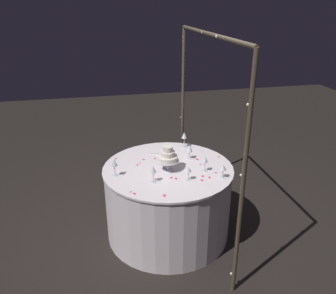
# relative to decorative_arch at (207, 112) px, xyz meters

# --- Properties ---
(ground_plane) EXTENTS (12.00, 12.00, 0.00)m
(ground_plane) POSITION_rel_decorative_arch_xyz_m (0.00, -0.39, -1.36)
(ground_plane) COLOR black
(decorative_arch) EXTENTS (1.90, 0.06, 2.10)m
(decorative_arch) POSITION_rel_decorative_arch_xyz_m (0.00, 0.00, 0.00)
(decorative_arch) COLOR #473D2D
(decorative_arch) RESTS_ON ground
(main_table) EXTENTS (1.33, 1.33, 0.80)m
(main_table) POSITION_rel_decorative_arch_xyz_m (0.00, -0.39, -0.96)
(main_table) COLOR white
(main_table) RESTS_ON ground
(tiered_cake) EXTENTS (0.22, 0.22, 0.26)m
(tiered_cake) POSITION_rel_decorative_arch_xyz_m (0.05, -0.40, -0.41)
(tiered_cake) COLOR silver
(tiered_cake) RESTS_ON main_table
(wine_glass_0) EXTENTS (0.06, 0.06, 0.16)m
(wine_glass_0) POSITION_rel_decorative_arch_xyz_m (-0.16, -0.12, -0.45)
(wine_glass_0) COLOR silver
(wine_glass_0) RESTS_ON main_table
(wine_glass_1) EXTENTS (0.06, 0.06, 0.18)m
(wine_glass_1) POSITION_rel_decorative_arch_xyz_m (-0.47, -0.09, -0.43)
(wine_glass_1) COLOR silver
(wine_glass_1) RESTS_ON main_table
(wine_glass_2) EXTENTS (0.06, 0.06, 0.14)m
(wine_glass_2) POSITION_rel_decorative_arch_xyz_m (0.30, -0.26, -0.46)
(wine_glass_2) COLOR silver
(wine_glass_2) RESTS_ON main_table
(wine_glass_3) EXTENTS (0.06, 0.06, 0.17)m
(wine_glass_3) POSITION_rel_decorative_arch_xyz_m (0.26, -0.58, -0.44)
(wine_glass_3) COLOR silver
(wine_glass_3) RESTS_ON main_table
(wine_glass_4) EXTENTS (0.06, 0.06, 0.16)m
(wine_glass_4) POSITION_rel_decorative_arch_xyz_m (0.15, -0.05, -0.44)
(wine_glass_4) COLOR silver
(wine_glass_4) RESTS_ON main_table
(wine_glass_5) EXTENTS (0.06, 0.06, 0.19)m
(wine_glass_5) POSITION_rel_decorative_arch_xyz_m (0.07, -0.92, -0.42)
(wine_glass_5) COLOR silver
(wine_glass_5) RESTS_ON main_table
(wine_glass_6) EXTENTS (0.07, 0.07, 0.14)m
(wine_glass_6) POSITION_rel_decorative_arch_xyz_m (0.32, 0.08, -0.46)
(wine_glass_6) COLOR silver
(wine_glass_6) RESTS_ON main_table
(cake_knife) EXTENTS (0.09, 0.29, 0.01)m
(cake_knife) POSITION_rel_decorative_arch_xyz_m (-0.33, -0.36, -0.56)
(cake_knife) COLOR silver
(cake_knife) RESTS_ON main_table
(rose_petal_0) EXTENTS (0.04, 0.04, 0.00)m
(rose_petal_0) POSITION_rel_decorative_arch_xyz_m (0.22, -0.40, -0.56)
(rose_petal_0) COLOR #E02D47
(rose_petal_0) RESTS_ON main_table
(rose_petal_1) EXTENTS (0.04, 0.04, 0.00)m
(rose_petal_1) POSITION_rel_decorative_arch_xyz_m (0.44, -0.78, -0.56)
(rose_petal_1) COLOR #E02D47
(rose_petal_1) RESTS_ON main_table
(rose_petal_2) EXTENTS (0.03, 0.04, 0.00)m
(rose_petal_2) POSITION_rel_decorative_arch_xyz_m (-0.23, -0.61, -0.56)
(rose_petal_2) COLOR #E02D47
(rose_petal_2) RESTS_ON main_table
(rose_petal_3) EXTENTS (0.03, 0.03, 0.00)m
(rose_petal_3) POSITION_rel_decorative_arch_xyz_m (0.01, -0.04, -0.56)
(rose_petal_3) COLOR #E02D47
(rose_petal_3) RESTS_ON main_table
(rose_petal_4) EXTENTS (0.03, 0.02, 0.00)m
(rose_petal_4) POSITION_rel_decorative_arch_xyz_m (-0.24, -0.48, -0.56)
(rose_petal_4) COLOR #E02D47
(rose_petal_4) RESTS_ON main_table
(rose_petal_5) EXTENTS (0.04, 0.03, 0.00)m
(rose_petal_5) POSITION_rel_decorative_arch_xyz_m (0.25, -0.36, -0.56)
(rose_petal_5) COLOR #E02D47
(rose_petal_5) RESTS_ON main_table
(rose_petal_6) EXTENTS (0.03, 0.04, 0.00)m
(rose_petal_6) POSITION_rel_decorative_arch_xyz_m (0.26, -0.10, -0.56)
(rose_petal_6) COLOR #E02D47
(rose_petal_6) RESTS_ON main_table
(rose_petal_7) EXTENTS (0.03, 0.02, 0.00)m
(rose_petal_7) POSITION_rel_decorative_arch_xyz_m (-0.16, -0.65, -0.56)
(rose_petal_7) COLOR #E02D47
(rose_petal_7) RESTS_ON main_table
(rose_petal_8) EXTENTS (0.04, 0.03, 0.00)m
(rose_petal_8) POSITION_rel_decorative_arch_xyz_m (-0.32, -0.89, -0.56)
(rose_petal_8) COLOR #E02D47
(rose_petal_8) RESTS_ON main_table
(rose_petal_9) EXTENTS (0.03, 0.02, 0.00)m
(rose_petal_9) POSITION_rel_decorative_arch_xyz_m (-0.25, -0.28, -0.56)
(rose_petal_9) COLOR #E02D47
(rose_petal_9) RESTS_ON main_table
(rose_petal_10) EXTENTS (0.04, 0.04, 0.00)m
(rose_petal_10) POSITION_rel_decorative_arch_xyz_m (-0.12, -0.68, -0.56)
(rose_petal_10) COLOR #E02D47
(rose_petal_10) RESTS_ON main_table
(rose_petal_11) EXTENTS (0.04, 0.04, 0.00)m
(rose_petal_11) POSITION_rel_decorative_arch_xyz_m (-0.10, -0.36, -0.56)
(rose_petal_11) COLOR #E02D47
(rose_petal_11) RESTS_ON main_table
(rose_petal_12) EXTENTS (0.02, 0.03, 0.00)m
(rose_petal_12) POSITION_rel_decorative_arch_xyz_m (-0.13, 0.20, -0.56)
(rose_petal_12) COLOR #E02D47
(rose_petal_12) RESTS_ON main_table
(rose_petal_13) EXTENTS (0.03, 0.02, 0.00)m
(rose_petal_13) POSITION_rel_decorative_arch_xyz_m (0.30, -0.04, -0.56)
(rose_petal_13) COLOR #E02D47
(rose_petal_13) RESTS_ON main_table
(rose_petal_14) EXTENTS (0.04, 0.03, 0.00)m
(rose_petal_14) POSITION_rel_decorative_arch_xyz_m (0.33, -0.13, -0.56)
(rose_petal_14) COLOR #E02D47
(rose_petal_14) RESTS_ON main_table
(rose_petal_15) EXTENTS (0.03, 0.02, 0.00)m
(rose_petal_15) POSITION_rel_decorative_arch_xyz_m (0.21, -0.56, -0.56)
(rose_petal_15) COLOR #E02D47
(rose_petal_15) RESTS_ON main_table
(rose_petal_16) EXTENTS (0.05, 0.04, 0.00)m
(rose_petal_16) POSITION_rel_decorative_arch_xyz_m (-0.12, -0.04, -0.56)
(rose_petal_16) COLOR #E02D47
(rose_petal_16) RESTS_ON main_table
(rose_petal_17) EXTENTS (0.04, 0.03, 0.00)m
(rose_petal_17) POSITION_rel_decorative_arch_xyz_m (0.53, -0.53, -0.56)
(rose_petal_17) COLOR #E02D47
(rose_petal_17) RESTS_ON main_table
(rose_petal_18) EXTENTS (0.03, 0.03, 0.00)m
(rose_petal_18) POSITION_rel_decorative_arch_xyz_m (0.40, -0.81, -0.56)
(rose_petal_18) COLOR #E02D47
(rose_petal_18) RESTS_ON main_table
(rose_petal_19) EXTENTS (0.03, 0.02, 0.00)m
(rose_petal_19) POSITION_rel_decorative_arch_xyz_m (0.22, 0.05, -0.56)
(rose_petal_19) COLOR #E02D47
(rose_petal_19) RESTS_ON main_table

